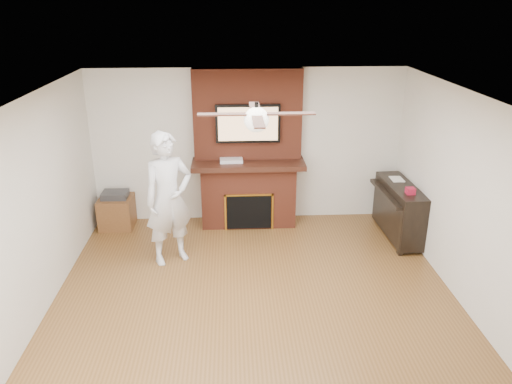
{
  "coord_description": "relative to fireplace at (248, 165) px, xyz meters",
  "views": [
    {
      "loc": [
        -0.27,
        -5.04,
        3.49
      ],
      "look_at": [
        0.04,
        0.9,
        1.17
      ],
      "focal_mm": 35.0,
      "sensor_mm": 36.0,
      "label": 1
    }
  ],
  "objects": [
    {
      "name": "fireplace",
      "position": [
        0.0,
        0.0,
        0.0
      ],
      "size": [
        1.78,
        0.64,
        2.5
      ],
      "color": "brown",
      "rests_on": "ground"
    },
    {
      "name": "tv",
      "position": [
        0.0,
        -0.05,
        0.68
      ],
      "size": [
        1.0,
        0.08,
        0.6
      ],
      "color": "black",
      "rests_on": "fireplace"
    },
    {
      "name": "piano",
      "position": [
        2.29,
        -0.68,
        -0.54
      ],
      "size": [
        0.53,
        1.32,
        0.95
      ],
      "rotation": [
        0.0,
        0.0,
        0.04
      ],
      "color": "black",
      "rests_on": "ground"
    },
    {
      "name": "candle_cream",
      "position": [
        0.1,
        -0.2,
        -0.94
      ],
      "size": [
        0.08,
        0.08,
        0.12
      ],
      "primitive_type": "cylinder",
      "color": "beige",
      "rests_on": "ground"
    },
    {
      "name": "person",
      "position": [
        -1.13,
        -1.24,
        -0.06
      ],
      "size": [
        0.82,
        0.73,
        1.87
      ],
      "primitive_type": "imported",
      "rotation": [
        0.0,
        0.0,
        0.5
      ],
      "color": "silver",
      "rests_on": "ground"
    },
    {
      "name": "candle_green",
      "position": [
        0.05,
        -0.22,
        -0.95
      ],
      "size": [
        0.07,
        0.07,
        0.1
      ],
      "primitive_type": "cylinder",
      "color": "#3B7A31",
      "rests_on": "ground"
    },
    {
      "name": "room_shell",
      "position": [
        0.0,
        -2.55,
        0.25
      ],
      "size": [
        5.36,
        5.86,
        2.86
      ],
      "color": "brown",
      "rests_on": "ground"
    },
    {
      "name": "ceiling_fan",
      "position": [
        -0.0,
        -2.55,
        1.34
      ],
      "size": [
        1.21,
        1.21,
        0.31
      ],
      "color": "black",
      "rests_on": "room_shell"
    },
    {
      "name": "cable_box",
      "position": [
        -0.27,
        -0.1,
        0.11
      ],
      "size": [
        0.36,
        0.21,
        0.05
      ],
      "primitive_type": "cube",
      "rotation": [
        0.0,
        0.0,
        0.02
      ],
      "color": "silver",
      "rests_on": "fireplace"
    },
    {
      "name": "side_table",
      "position": [
        -2.14,
        -0.07,
        -0.72
      ],
      "size": [
        0.53,
        0.53,
        0.6
      ],
      "rotation": [
        0.0,
        0.0,
        -0.02
      ],
      "color": "brown",
      "rests_on": "ground"
    },
    {
      "name": "candle_blue",
      "position": [
        0.12,
        -0.23,
        -0.95
      ],
      "size": [
        0.06,
        0.06,
        0.08
      ],
      "primitive_type": "cylinder",
      "color": "#3A5EAE",
      "rests_on": "ground"
    }
  ]
}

